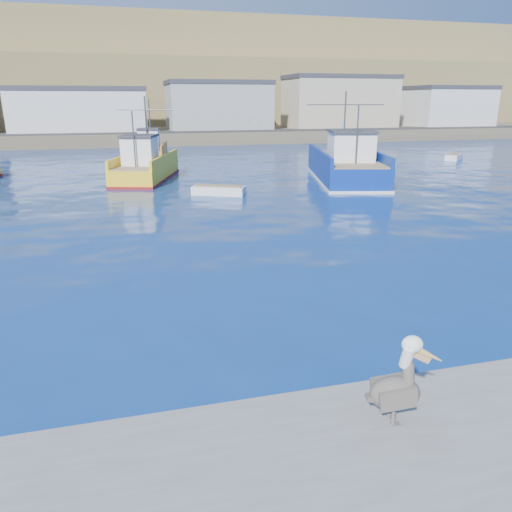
{
  "coord_description": "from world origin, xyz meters",
  "views": [
    {
      "loc": [
        -4.94,
        -11.03,
        5.96
      ],
      "look_at": [
        -1.11,
        3.23,
        1.32
      ],
      "focal_mm": 35.0,
      "sensor_mm": 36.0,
      "label": 1
    }
  ],
  "objects": [
    {
      "name": "dock_bollards",
      "position": [
        0.6,
        -3.4,
        0.65
      ],
      "size": [
        36.2,
        0.2,
        0.3
      ],
      "color": "#4C4C4C",
      "rests_on": "dock"
    },
    {
      "name": "skiff_mid",
      "position": [
        1.1,
        20.89,
        0.24
      ],
      "size": [
        3.6,
        2.58,
        0.74
      ],
      "color": "silver",
      "rests_on": "ground"
    },
    {
      "name": "ground",
      "position": [
        0.0,
        0.0,
        0.0
      ],
      "size": [
        260.0,
        260.0,
        0.0
      ],
      "primitive_type": "plane",
      "color": "navy",
      "rests_on": "ground"
    },
    {
      "name": "trawler_yellow_b",
      "position": [
        -3.17,
        28.68,
        0.95
      ],
      "size": [
        5.99,
        10.1,
        6.29
      ],
      "color": "yellow",
      "rests_on": "ground"
    },
    {
      "name": "pelican",
      "position": [
        -0.58,
        -4.34,
        1.21
      ],
      "size": [
        1.35,
        0.68,
        1.66
      ],
      "color": "#595451",
      "rests_on": "dock"
    },
    {
      "name": "skiff_far",
      "position": [
        28.53,
        34.28,
        0.24
      ],
      "size": [
        3.3,
        3.22,
        0.74
      ],
      "color": "silver",
      "rests_on": "ground"
    },
    {
      "name": "far_shore",
      "position": [
        0.0,
        109.2,
        8.98
      ],
      "size": [
        200.0,
        81.0,
        24.0
      ],
      "color": "brown",
      "rests_on": "ground"
    },
    {
      "name": "boat_orange",
      "position": [
        -1.93,
        41.71,
        1.0
      ],
      "size": [
        4.08,
        7.88,
        5.98
      ],
      "color": "orange",
      "rests_on": "ground"
    },
    {
      "name": "trawler_blue",
      "position": [
        11.72,
        24.38,
        1.1
      ],
      "size": [
        7.28,
        13.13,
        6.66
      ],
      "color": "navy",
      "rests_on": "ground"
    }
  ]
}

